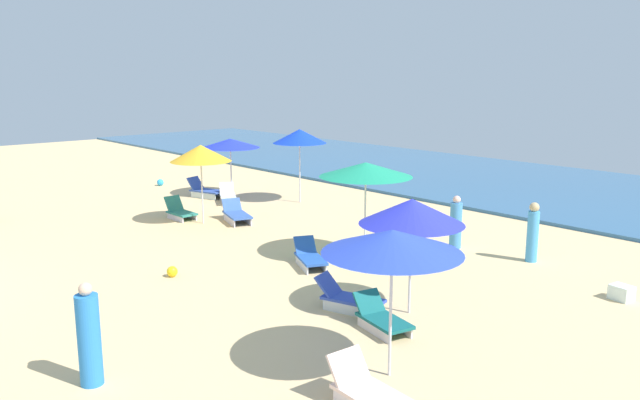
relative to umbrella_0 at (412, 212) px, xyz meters
name	(u,v)px	position (x,y,z in m)	size (l,w,h in m)	color
ocean	(491,180)	(-8.03, 15.27, -2.10)	(60.00, 12.02, 0.12)	#31628F
umbrella_0	(412,212)	(0.00, 0.00, 0.00)	(2.15, 2.15, 2.42)	silver
lounge_chair_0_0	(381,318)	(0.22, -1.09, -1.92)	(1.41, 0.86, 0.64)	silver
lounge_chair_0_1	(348,298)	(-0.95, -0.84, -1.90)	(1.56, 0.97, 0.70)	silver
umbrella_1	(366,170)	(-3.26, 2.03, 0.28)	(2.44, 2.44, 2.62)	silver
lounge_chair_1_0	(310,257)	(-3.77, 0.54, -1.91)	(1.48, 1.09, 0.67)	silver
umbrella_2	(230,143)	(-13.06, 4.40, -0.03)	(2.35, 2.35, 2.31)	silver
lounge_chair_2_0	(205,190)	(-13.48, 3.44, -1.88)	(1.65, 1.07, 0.77)	silver
lounge_chair_2_1	(228,196)	(-12.06, 3.55, -1.91)	(1.53, 1.19, 0.68)	silver
umbrella_3	(201,153)	(-9.71, 1.01, 0.18)	(1.98, 1.98, 2.61)	silver
lounge_chair_3_0	(180,212)	(-10.81, 0.78, -1.91)	(1.25, 0.62, 0.73)	silver
lounge_chair_3_1	(236,214)	(-9.11, 1.93, -1.89)	(1.64, 1.08, 0.69)	silver
umbrella_4	(300,136)	(-10.20, 5.61, 0.38)	(2.03, 2.03, 2.81)	silver
umbrella_5	(392,242)	(1.59, -2.37, 0.13)	(2.28, 2.28, 2.48)	silver
lounge_chair_5_0	(367,391)	(2.09, -3.43, -1.87)	(1.33, 0.75, 0.75)	silver
beachgoer_0	(533,233)	(-0.22, 5.21, -1.39)	(0.42, 0.42, 1.59)	#469DDD
beachgoer_2	(89,338)	(-1.39, -6.15, -1.37)	(0.51, 0.51, 1.71)	#2A7CD0
beachgoer_3	(456,224)	(-2.37, 4.79, -1.46)	(0.46, 0.46, 1.51)	#448CCF
beach_ball_0	(172,272)	(-5.40, -2.51, -2.03)	(0.27, 0.27, 0.27)	yellow
cooler_box_1	(621,293)	(2.62, 4.07, -1.99)	(0.45, 0.37, 0.33)	white
beach_ball_2	(160,182)	(-17.08, 3.35, -2.01)	(0.29, 0.29, 0.29)	#2EA7E6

